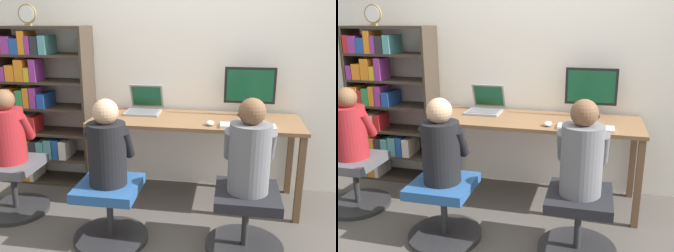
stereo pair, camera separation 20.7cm
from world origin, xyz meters
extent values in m
plane|color=#4C4742|center=(0.00, 0.00, 0.00)|extent=(14.00, 14.00, 0.00)
cube|color=white|center=(0.00, 0.69, 1.30)|extent=(10.00, 0.05, 2.60)
cube|color=brown|center=(0.00, 0.31, 0.73)|extent=(1.77, 0.62, 0.03)
cube|color=brown|center=(-0.85, 0.04, 0.36)|extent=(0.05, 0.05, 0.72)
cube|color=brown|center=(0.85, 0.04, 0.36)|extent=(0.05, 0.05, 0.72)
cube|color=brown|center=(-0.85, 0.58, 0.36)|extent=(0.05, 0.05, 0.72)
cube|color=brown|center=(0.85, 0.58, 0.36)|extent=(0.05, 0.05, 0.72)
cylinder|color=black|center=(0.45, 0.50, 0.76)|extent=(0.18, 0.18, 0.01)
cylinder|color=black|center=(0.45, 0.50, 0.81)|extent=(0.04, 0.04, 0.10)
cube|color=black|center=(0.45, 0.50, 1.02)|extent=(0.44, 0.02, 0.31)
cube|color=#144C2D|center=(0.45, 0.48, 1.02)|extent=(0.39, 0.01, 0.27)
cube|color=gray|center=(-0.48, 0.41, 0.76)|extent=(0.31, 0.24, 0.02)
cube|color=slate|center=(-0.48, 0.41, 0.77)|extent=(0.27, 0.19, 0.00)
cube|color=gray|center=(-0.48, 0.58, 0.88)|extent=(0.31, 0.11, 0.22)
cube|color=#144C2D|center=(-0.48, 0.57, 0.88)|extent=(0.27, 0.09, 0.19)
cube|color=silver|center=(0.43, 0.10, 0.76)|extent=(0.43, 0.14, 0.02)
cube|color=#BAB8AD|center=(0.43, 0.10, 0.77)|extent=(0.39, 0.11, 0.00)
ellipsoid|color=silver|center=(0.14, 0.12, 0.77)|extent=(0.07, 0.09, 0.04)
cylinder|color=#262628|center=(0.43, -0.40, 0.02)|extent=(0.55, 0.55, 0.04)
cylinder|color=#262628|center=(0.43, -0.40, 0.21)|extent=(0.05, 0.05, 0.34)
cube|color=black|center=(0.43, -0.40, 0.41)|extent=(0.43, 0.45, 0.07)
cylinder|color=#262628|center=(-0.53, -0.44, 0.02)|extent=(0.55, 0.55, 0.04)
cylinder|color=#262628|center=(-0.53, -0.44, 0.21)|extent=(0.05, 0.05, 0.34)
cube|color=#234C84|center=(-0.53, -0.44, 0.41)|extent=(0.43, 0.45, 0.07)
cylinder|color=slate|center=(0.43, -0.40, 0.68)|extent=(0.27, 0.27, 0.47)
sphere|color=brown|center=(0.43, -0.40, 1.00)|extent=(0.18, 0.18, 0.18)
cylinder|color=slate|center=(0.30, -0.33, 0.75)|extent=(0.08, 0.20, 0.26)
cylinder|color=slate|center=(0.56, -0.33, 0.75)|extent=(0.08, 0.20, 0.26)
cylinder|color=black|center=(-0.53, -0.44, 0.67)|extent=(0.27, 0.27, 0.44)
sphere|color=tan|center=(-0.53, -0.44, 0.97)|extent=(0.18, 0.18, 0.18)
cylinder|color=black|center=(-0.66, -0.38, 0.73)|extent=(0.07, 0.19, 0.25)
cylinder|color=black|center=(-0.41, -0.38, 0.73)|extent=(0.07, 0.19, 0.25)
cube|color=#382D23|center=(-1.85, 0.50, 0.75)|extent=(0.02, 0.31, 1.51)
cube|color=#382D23|center=(-1.02, 0.50, 0.75)|extent=(0.02, 0.31, 1.51)
cube|color=#382D23|center=(-1.43, 0.50, 0.01)|extent=(0.80, 0.30, 0.02)
cube|color=#382D23|center=(-1.43, 0.50, 0.26)|extent=(0.80, 0.30, 0.02)
cube|color=#382D23|center=(-1.43, 0.50, 0.51)|extent=(0.80, 0.30, 0.02)
cube|color=#382D23|center=(-1.43, 0.50, 0.75)|extent=(0.80, 0.30, 0.02)
cube|color=#382D23|center=(-1.43, 0.50, 1.00)|extent=(0.80, 0.30, 0.02)
cube|color=#382D23|center=(-1.43, 0.50, 1.25)|extent=(0.80, 0.30, 0.02)
cube|color=#382D23|center=(-1.43, 0.50, 1.50)|extent=(0.80, 0.30, 0.02)
cube|color=gold|center=(-1.79, 0.47, 0.12)|extent=(0.07, 0.25, 0.20)
cube|color=teal|center=(-1.73, 0.45, 0.11)|extent=(0.04, 0.20, 0.17)
cube|color=orange|center=(-1.67, 0.47, 0.09)|extent=(0.07, 0.24, 0.12)
cube|color=silver|center=(-1.61, 0.47, 0.12)|extent=(0.04, 0.25, 0.18)
cube|color=#8C338C|center=(-1.78, 0.45, 0.34)|extent=(0.08, 0.20, 0.14)
cube|color=gold|center=(-1.70, 0.46, 0.37)|extent=(0.07, 0.22, 0.20)
cube|color=orange|center=(-1.64, 0.48, 0.35)|extent=(0.05, 0.26, 0.16)
cube|color=#262628|center=(-1.57, 0.45, 0.35)|extent=(0.07, 0.20, 0.16)
cube|color=teal|center=(-1.49, 0.44, 0.35)|extent=(0.07, 0.18, 0.16)
cube|color=teal|center=(-1.41, 0.47, 0.36)|extent=(0.08, 0.24, 0.18)
cube|color=#1E4C9E|center=(-1.34, 0.46, 0.37)|extent=(0.06, 0.22, 0.19)
cube|color=silver|center=(-1.26, 0.47, 0.36)|extent=(0.07, 0.24, 0.18)
cube|color=#262628|center=(-1.80, 0.46, 0.60)|extent=(0.05, 0.23, 0.17)
cube|color=gold|center=(-1.73, 0.46, 0.59)|extent=(0.09, 0.22, 0.14)
cube|color=silver|center=(-1.63, 0.44, 0.59)|extent=(0.08, 0.19, 0.15)
cube|color=red|center=(-1.56, 0.44, 0.60)|extent=(0.07, 0.19, 0.16)
cube|color=orange|center=(-1.78, 0.44, 0.85)|extent=(0.09, 0.19, 0.17)
cube|color=red|center=(-1.71, 0.45, 0.84)|extent=(0.04, 0.21, 0.14)
cube|color=#2D8C47|center=(-1.65, 0.44, 0.85)|extent=(0.07, 0.19, 0.16)
cube|color=orange|center=(-1.58, 0.45, 0.86)|extent=(0.06, 0.21, 0.19)
cube|color=#8C338C|center=(-1.52, 0.44, 0.86)|extent=(0.06, 0.19, 0.19)
cube|color=#1E4C9E|center=(-1.44, 0.47, 0.83)|extent=(0.07, 0.25, 0.13)
cube|color=#8C338C|center=(-1.80, 0.47, 1.08)|extent=(0.05, 0.23, 0.13)
cube|color=orange|center=(-1.72, 0.44, 1.09)|extent=(0.09, 0.18, 0.15)
cube|color=orange|center=(-1.63, 0.48, 1.11)|extent=(0.08, 0.26, 0.20)
cube|color=gold|center=(-1.55, 0.44, 1.08)|extent=(0.05, 0.19, 0.13)
cube|color=#8C338C|center=(-1.49, 0.44, 1.12)|extent=(0.06, 0.19, 0.20)
cube|color=red|center=(-1.80, 0.46, 1.34)|extent=(0.05, 0.23, 0.16)
cube|color=#8C338C|center=(-1.73, 0.45, 1.34)|extent=(0.08, 0.21, 0.16)
cube|color=#1E4C9E|center=(-1.65, 0.45, 1.33)|extent=(0.08, 0.20, 0.14)
cube|color=orange|center=(-1.57, 0.46, 1.36)|extent=(0.06, 0.23, 0.20)
cube|color=#8C338C|center=(-1.52, 0.48, 1.34)|extent=(0.05, 0.26, 0.16)
cube|color=#262628|center=(-1.45, 0.44, 1.34)|extent=(0.07, 0.18, 0.16)
cube|color=teal|center=(-1.38, 0.47, 1.35)|extent=(0.07, 0.24, 0.17)
cube|color=olive|center=(-1.51, 0.40, 1.52)|extent=(0.06, 0.03, 0.02)
cylinder|color=olive|center=(-1.51, 0.40, 1.61)|extent=(0.17, 0.02, 0.17)
cylinder|color=white|center=(-1.51, 0.39, 1.61)|extent=(0.14, 0.00, 0.14)
cylinder|color=#262628|center=(-1.46, -0.17, 0.02)|extent=(0.55, 0.55, 0.04)
cylinder|color=#262628|center=(-1.46, -0.17, 0.21)|extent=(0.05, 0.05, 0.34)
cube|color=#4C4C51|center=(-1.46, -0.17, 0.41)|extent=(0.43, 0.45, 0.07)
cylinder|color=maroon|center=(-1.46, -0.17, 0.67)|extent=(0.27, 0.27, 0.44)
sphere|color=brown|center=(-1.46, -0.17, 0.96)|extent=(0.17, 0.17, 0.17)
cylinder|color=maroon|center=(-1.33, -0.10, 0.73)|extent=(0.07, 0.19, 0.24)
camera|label=1|loc=(0.29, -2.77, 1.56)|focal=40.00mm
camera|label=2|loc=(0.49, -2.73, 1.56)|focal=40.00mm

